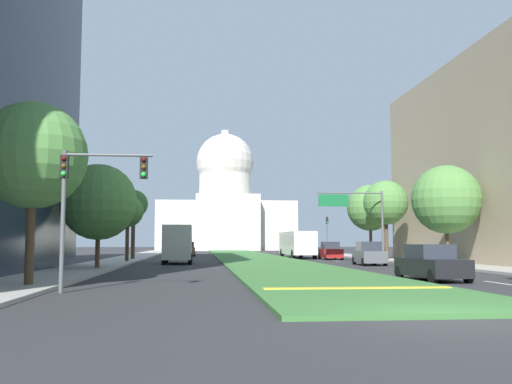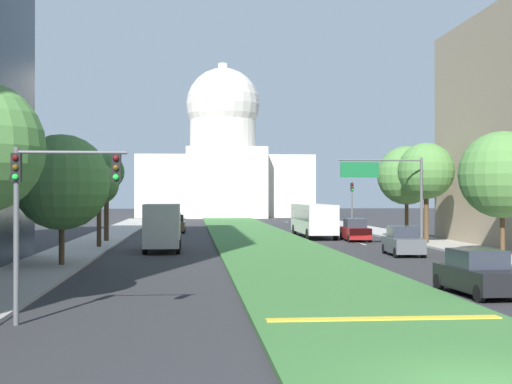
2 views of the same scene
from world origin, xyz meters
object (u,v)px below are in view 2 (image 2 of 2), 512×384
object	(u,v)px
sedan_distant	(355,231)
sedan_far_horizon	(175,224)
traffic_light_far_right	(352,200)
street_tree_right_distant	(407,176)
street_tree_left_far	(99,185)
street_tree_left_distant	(106,173)
street_tree_left_mid	(62,182)
sedan_midblock	(403,242)
street_tree_right_far	(426,171)
sedan_lead_stopped	(479,274)
box_truck_delivery	(163,227)
city_bus	(313,218)
capitol_building	(223,165)
overhead_guide_sign	(390,183)
street_tree_right_mid	(502,175)

from	to	relation	value
sedan_distant	sedan_far_horizon	size ratio (longest dim) A/B	1.01
traffic_light_far_right	street_tree_right_distant	size ratio (longest dim) A/B	0.66
street_tree_left_far	street_tree_left_distant	distance (m)	6.64
street_tree_left_mid	sedan_midblock	bearing A→B (deg)	15.75
street_tree_right_far	sedan_lead_stopped	bearing A→B (deg)	-104.33
box_truck_delivery	traffic_light_far_right	bearing A→B (deg)	53.14
sedan_lead_stopped	sedan_far_horizon	bearing A→B (deg)	104.89
street_tree_right_far	box_truck_delivery	distance (m)	20.79
city_bus	capitol_building	bearing A→B (deg)	94.53
street_tree_left_far	box_truck_delivery	bearing A→B (deg)	-34.98
street_tree_right_distant	sedan_lead_stopped	world-z (taller)	street_tree_right_distant
sedan_distant	capitol_building	bearing A→B (deg)	96.29
street_tree_left_far	sedan_midblock	size ratio (longest dim) A/B	1.42
street_tree_left_mid	capitol_building	bearing A→B (deg)	82.23
overhead_guide_sign	sedan_midblock	xyz separation A→B (m)	(-1.06, -6.87, -3.82)
traffic_light_far_right	sedan_far_horizon	size ratio (longest dim) A/B	1.13
street_tree_right_far	sedan_far_horizon	size ratio (longest dim) A/B	1.69
street_tree_right_mid	street_tree_right_distant	distance (m)	18.07
capitol_building	sedan_far_horizon	distance (m)	57.45
street_tree_left_distant	street_tree_right_distant	size ratio (longest dim) A/B	0.90
sedan_distant	city_bus	distance (m)	5.97
traffic_light_far_right	sedan_far_horizon	distance (m)	18.19
sedan_lead_stopped	city_bus	world-z (taller)	city_bus
sedan_distant	sedan_lead_stopped	bearing A→B (deg)	-94.64
street_tree_right_mid	sedan_far_horizon	world-z (taller)	street_tree_right_mid
sedan_lead_stopped	box_truck_delivery	world-z (taller)	box_truck_delivery
street_tree_left_far	street_tree_right_distant	bearing A→B (deg)	16.31
street_tree_right_far	street_tree_right_distant	bearing A→B (deg)	89.49
street_tree_left_mid	city_bus	world-z (taller)	street_tree_left_mid
street_tree_left_distant	city_bus	bearing A→B (deg)	17.74
street_tree_left_mid	city_bus	xyz separation A→B (m)	(17.64, 25.45, -2.69)
street_tree_right_mid	street_tree_left_distant	bearing A→B (deg)	144.97
traffic_light_far_right	street_tree_left_distant	bearing A→B (deg)	-147.64
street_tree_left_distant	box_truck_delivery	size ratio (longest dim) A/B	1.10
overhead_guide_sign	sedan_lead_stopped	bearing A→B (deg)	-97.85
street_tree_left_mid	sedan_distant	distance (m)	28.80
street_tree_left_mid	sedan_distant	bearing A→B (deg)	44.86
street_tree_right_mid	sedan_midblock	distance (m)	7.26
street_tree_left_mid	city_bus	distance (m)	31.08
street_tree_left_mid	street_tree_right_distant	world-z (taller)	street_tree_right_distant
traffic_light_far_right	sedan_lead_stopped	size ratio (longest dim) A/B	1.13
street_tree_right_mid	box_truck_delivery	world-z (taller)	street_tree_right_mid
street_tree_right_distant	sedan_midblock	size ratio (longest dim) A/B	1.87
sedan_distant	box_truck_delivery	bearing A→B (deg)	-146.72
sedan_midblock	box_truck_delivery	bearing A→B (deg)	163.72
street_tree_right_far	street_tree_left_distant	world-z (taller)	street_tree_right_far
street_tree_right_mid	sedan_midblock	size ratio (longest dim) A/B	1.80
traffic_light_far_right	street_tree_left_far	size ratio (longest dim) A/B	0.87
street_tree_left_distant	sedan_distant	distance (m)	20.76
street_tree_left_far	sedan_far_horizon	distance (m)	22.36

